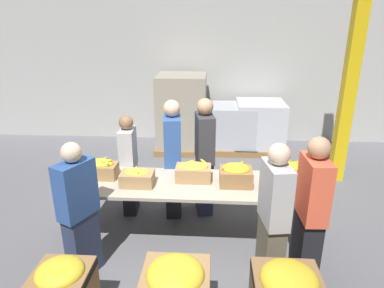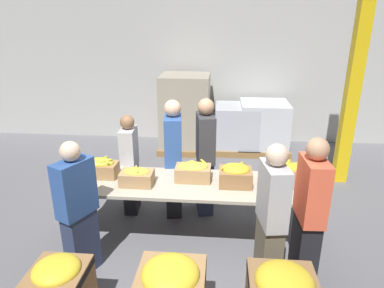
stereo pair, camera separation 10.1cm
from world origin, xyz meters
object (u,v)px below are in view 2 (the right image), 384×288
banana_box_2 (193,171)px  sorting_table (189,186)px  banana_box_0 (99,167)px  support_pillar (356,69)px  volunteer_1 (78,211)px  pallet_stack_1 (237,129)px  banana_box_3 (235,174)px  pallet_stack_0 (185,113)px  volunteer_3 (271,220)px  volunteer_5 (174,160)px  volunteer_0 (309,215)px  pallet_stack_2 (263,127)px  banana_box_1 (137,176)px  volunteer_4 (130,165)px  banana_box_4 (287,174)px  volunteer_2 (205,158)px

banana_box_2 → sorting_table: bearing=-117.2°
banana_box_0 → support_pillar: support_pillar is taller
volunteer_1 → pallet_stack_1: volunteer_1 is taller
banana_box_3 → pallet_stack_0: 3.50m
volunteer_1 → support_pillar: 4.75m
volunteer_3 → volunteer_5: bearing=32.2°
sorting_table → volunteer_0: bearing=-27.5°
banana_box_0 → pallet_stack_2: bearing=53.4°
sorting_table → banana_box_0: banana_box_0 is taller
volunteer_5 → support_pillar: bearing=109.2°
banana_box_1 → pallet_stack_1: (1.36, 3.49, -0.43)m
volunteer_0 → pallet_stack_2: size_ratio=1.52×
banana_box_2 → volunteer_4: bearing=150.5°
support_pillar → pallet_stack_2: size_ratio=3.61×
banana_box_1 → volunteer_0: (1.95, -0.59, -0.09)m
sorting_table → support_pillar: support_pillar is taller
sorting_table → volunteer_1: 1.36m
pallet_stack_1 → banana_box_0: bearing=-120.0°
banana_box_4 → volunteer_1: 2.49m
banana_box_3 → support_pillar: 2.99m
sorting_table → volunteer_4: (-0.93, 0.64, -0.02)m
banana_box_2 → pallet_stack_0: (-0.45, 3.28, -0.12)m
pallet_stack_0 → pallet_stack_1: size_ratio=1.64×
banana_box_1 → banana_box_4: size_ratio=0.93×
banana_box_0 → banana_box_3: size_ratio=1.19×
sorting_table → banana_box_0: size_ratio=6.48×
banana_box_1 → volunteer_0: size_ratio=0.24×
banana_box_0 → volunteer_0: size_ratio=0.28×
banana_box_3 → volunteer_1: volunteer_1 is taller
banana_box_3 → pallet_stack_2: size_ratio=0.36×
banana_box_0 → volunteer_1: (0.03, -0.82, -0.15)m
pallet_stack_0 → support_pillar: bearing=-24.8°
volunteer_0 → pallet_stack_2: volunteer_0 is taller
volunteer_5 → volunteer_4: bearing=-96.9°
volunteer_3 → pallet_stack_2: (0.39, 4.21, -0.29)m
volunteer_2 → banana_box_4: bearing=46.5°
banana_box_0 → pallet_stack_0: 3.37m
banana_box_2 → volunteer_3: volunteer_3 is taller
volunteer_1 → volunteer_2: (1.31, 1.47, 0.07)m
banana_box_3 → volunteer_1: size_ratio=0.25×
banana_box_4 → volunteer_1: volunteer_1 is taller
banana_box_0 → pallet_stack_0: bearing=76.6°
banana_box_4 → volunteer_3: 0.88m
banana_box_2 → support_pillar: (2.50, 1.91, 1.06)m
banana_box_0 → volunteer_0: (2.50, -0.78, -0.11)m
volunteer_4 → banana_box_3: bearing=63.7°
volunteer_1 → banana_box_2: bearing=-29.4°
banana_box_4 → volunteer_5: size_ratio=0.25×
pallet_stack_1 → banana_box_1: bearing=-111.3°
volunteer_1 → support_pillar: (3.69, 2.73, 1.21)m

